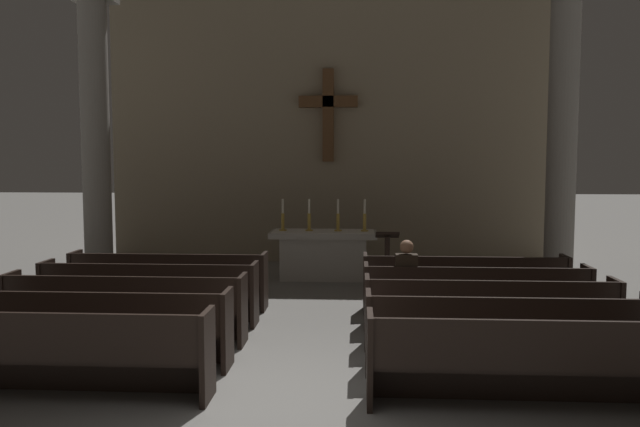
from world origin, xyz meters
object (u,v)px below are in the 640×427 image
pew_left_row_5 (169,280)px  candlestick_inner_right (338,221)px  lone_worshipper (406,281)px  pew_right_row_2 (508,334)px  candlestick_outer_right (365,221)px  lectern (387,263)px  pew_right_row_5 (464,284)px  pew_right_row_1 (531,362)px  column_right_second (562,140)px  pew_left_row_2 (95,328)px  candlestick_inner_left (309,221)px  pew_left_row_3 (125,308)px  pew_left_row_4 (149,293)px  pew_right_row_3 (490,314)px  pew_left_row_1 (55,353)px  column_left_second (96,141)px  candlestick_outer_left (283,221)px  pew_right_row_4 (476,297)px  altar (324,254)px

pew_left_row_5 → candlestick_inner_right: bearing=45.4°
lone_worshipper → pew_right_row_2: bearing=-63.3°
candlestick_outer_right → lectern: 1.44m
pew_right_row_5 → pew_right_row_1: bearing=-90.0°
column_right_second → pew_left_row_2: bearing=-141.2°
candlestick_inner_left → lectern: (1.56, -1.20, -0.67)m
pew_left_row_3 → pew_left_row_4: size_ratio=1.00×
pew_left_row_2 → pew_right_row_3: bearing=11.5°
candlestick_inner_left → candlestick_outer_right: size_ratio=1.00×
pew_left_row_4 → candlestick_outer_right: 5.06m
pew_left_row_1 → column_left_second: size_ratio=0.55×
pew_left_row_1 → candlestick_outer_right: 7.55m
pew_left_row_1 → column_right_second: (7.25, 6.82, 2.40)m
column_left_second → candlestick_outer_left: column_left_second is taller
pew_right_row_5 → candlestick_inner_left: 3.97m
pew_right_row_4 → lone_worshipper: (-1.02, 0.04, 0.22)m
pew_right_row_3 → candlestick_outer_left: bearing=124.6°
column_right_second → candlestick_outer_right: column_right_second is taller
lectern → pew_right_row_1: bearing=-78.1°
column_left_second → lectern: column_left_second is taller
pew_right_row_4 → lone_worshipper: lone_worshipper is taller
candlestick_outer_left → pew_left_row_2: bearing=-105.4°
pew_right_row_1 → pew_right_row_4: (0.00, 2.98, 0.00)m
column_left_second → altar: column_left_second is taller
pew_right_row_3 → altar: 5.36m
candlestick_inner_left → lone_worshipper: bearing=-65.3°
column_left_second → candlestick_inner_left: bearing=-0.8°
pew_right_row_3 → lectern: size_ratio=2.83×
pew_right_row_2 → pew_left_row_3: bearing=168.5°
pew_left_row_2 → column_left_second: size_ratio=0.55×
pew_right_row_2 → column_left_second: (-7.25, 5.82, 2.40)m
pew_right_row_1 → lone_worshipper: size_ratio=2.48×
pew_right_row_3 → pew_right_row_1: bearing=-90.0°
column_left_second → lone_worshipper: column_left_second is taller
candlestick_inner_right → candlestick_outer_right: (0.55, 0.00, 0.00)m
candlestick_inner_right → candlestick_outer_right: same height
pew_right_row_2 → candlestick_outer_left: size_ratio=4.94×
pew_right_row_5 → column_right_second: 4.42m
pew_right_row_3 → candlestick_inner_right: (-2.14, 4.77, 0.74)m
pew_right_row_4 → lectern: 2.83m
pew_right_row_2 → lone_worshipper: size_ratio=2.48×
pew_left_row_3 → candlestick_outer_left: 5.08m
pew_left_row_4 → candlestick_inner_left: (2.14, 3.77, 0.74)m
pew_left_row_5 → lectern: size_ratio=2.83×
pew_left_row_5 → candlestick_outer_right: (3.29, 2.78, 0.74)m
lectern → pew_left_row_4: bearing=-145.2°
column_left_second → candlestick_inner_right: 5.38m
column_left_second → pew_left_row_5: bearing=-50.1°
altar → candlestick_inner_left: candlestick_inner_left is taller
pew_left_row_3 → pew_right_row_4: 4.98m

